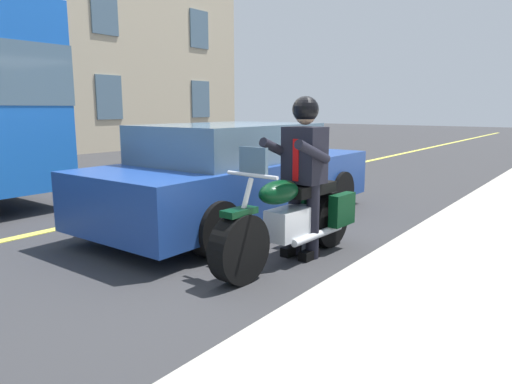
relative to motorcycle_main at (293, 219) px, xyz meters
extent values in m
plane|color=#333335|center=(-0.19, -1.25, -0.45)|extent=(80.00, 80.00, 0.00)
cube|color=#E5DB4C|center=(-0.19, -3.25, -0.45)|extent=(60.00, 0.16, 0.01)
cylinder|color=black|center=(0.84, -0.05, -0.12)|extent=(0.67, 0.23, 0.66)
cylinder|color=black|center=(-0.70, 0.03, -0.12)|extent=(0.67, 0.23, 0.66)
cube|color=silver|center=(0.05, -0.01, -0.03)|extent=(0.57, 0.31, 0.32)
ellipsoid|color=black|center=(0.25, -0.02, 0.33)|extent=(0.57, 0.31, 0.24)
cube|color=black|center=(-0.30, 0.01, 0.29)|extent=(0.71, 0.31, 0.12)
cube|color=black|center=(-0.64, 0.25, 0.03)|extent=(0.41, 0.14, 0.36)
cube|color=black|center=(-0.66, -0.19, 0.03)|extent=(0.41, 0.14, 0.36)
cylinder|color=silver|center=(0.82, -0.04, 0.15)|extent=(0.35, 0.07, 0.76)
cylinder|color=silver|center=(0.66, -0.04, 0.55)|extent=(0.07, 0.60, 0.04)
cube|color=black|center=(0.84, -0.05, 0.23)|extent=(0.37, 0.18, 0.06)
cylinder|color=silver|center=(-0.25, 0.17, -0.19)|extent=(0.90, 0.13, 0.08)
cube|color=slate|center=(0.64, -0.04, 0.67)|extent=(0.06, 0.32, 0.28)
cylinder|color=black|center=(-0.20, 0.13, -0.03)|extent=(0.14, 0.14, 0.84)
cube|color=black|center=(-0.14, 0.12, -0.40)|extent=(0.27, 0.12, 0.10)
cylinder|color=black|center=(-0.21, -0.11, -0.03)|extent=(0.14, 0.14, 0.84)
cube|color=black|center=(-0.15, -0.12, -0.40)|extent=(0.27, 0.12, 0.10)
cube|color=black|center=(-0.20, 0.01, 0.67)|extent=(0.34, 0.42, 0.60)
cube|color=red|center=(-0.04, 0.00, 0.63)|extent=(0.03, 0.07, 0.44)
cylinder|color=black|center=(-0.01, 0.22, 0.73)|extent=(0.56, 0.13, 0.28)
cylinder|color=black|center=(-0.04, -0.22, 0.73)|extent=(0.56, 0.13, 0.28)
sphere|color=tan|center=(-0.20, 0.01, 1.10)|extent=(0.22, 0.22, 0.22)
sphere|color=black|center=(-0.20, 0.01, 1.15)|extent=(0.28, 0.28, 0.28)
cube|color=slate|center=(-0.11, -5.38, 1.55)|extent=(0.06, 2.40, 1.90)
cube|color=navy|center=(-1.03, -1.57, 0.10)|extent=(4.60, 1.80, 0.70)
cube|color=slate|center=(-0.83, -1.57, 0.65)|extent=(2.40, 1.60, 0.60)
cylinder|color=black|center=(-2.48, -2.42, -0.13)|extent=(0.64, 0.22, 0.64)
cylinder|color=black|center=(-2.48, -0.72, -0.13)|extent=(0.64, 0.22, 0.64)
cylinder|color=black|center=(0.42, -2.42, -0.13)|extent=(0.64, 0.22, 0.64)
cylinder|color=black|center=(0.42, -0.72, -0.13)|extent=(0.64, 0.22, 0.64)
cube|color=slate|center=(-11.42, -12.22, 1.55)|extent=(1.10, 0.06, 1.60)
cube|color=slate|center=(-6.59, -12.22, 1.55)|extent=(1.10, 0.06, 1.60)
cube|color=slate|center=(-11.42, -12.22, 4.55)|extent=(1.10, 0.06, 1.60)
cube|color=slate|center=(-6.59, -12.22, 4.55)|extent=(1.10, 0.06, 1.60)
camera|label=1|loc=(4.07, 2.58, 1.16)|focal=32.69mm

